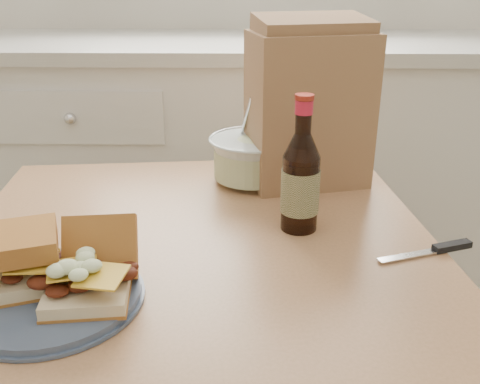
{
  "coord_description": "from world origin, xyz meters",
  "views": [
    {
      "loc": [
        0.03,
        -0.13,
        1.16
      ],
      "look_at": [
        0.01,
        0.75,
        0.79
      ],
      "focal_mm": 40.0,
      "sensor_mm": 36.0,
      "label": 1
    }
  ],
  "objects_px": {
    "dining_table": "(199,290)",
    "plate": "(52,297)",
    "beer_bottle": "(301,181)",
    "coleslaw_bowl": "(253,160)",
    "paper_bag": "(309,110)"
  },
  "relations": [
    {
      "from": "coleslaw_bowl",
      "to": "dining_table",
      "type": "bearing_deg",
      "value": -108.78
    },
    {
      "from": "dining_table",
      "to": "coleslaw_bowl",
      "type": "bearing_deg",
      "value": 65.41
    },
    {
      "from": "dining_table",
      "to": "coleslaw_bowl",
      "type": "distance_m",
      "value": 0.34
    },
    {
      "from": "beer_bottle",
      "to": "paper_bag",
      "type": "xyz_separation_m",
      "value": [
        0.04,
        0.24,
        0.07
      ]
    },
    {
      "from": "dining_table",
      "to": "plate",
      "type": "distance_m",
      "value": 0.29
    },
    {
      "from": "coleslaw_bowl",
      "to": "beer_bottle",
      "type": "relative_size",
      "value": 0.78
    },
    {
      "from": "coleslaw_bowl",
      "to": "beer_bottle",
      "type": "bearing_deg",
      "value": -70.19
    },
    {
      "from": "dining_table",
      "to": "beer_bottle",
      "type": "height_order",
      "value": "beer_bottle"
    },
    {
      "from": "plate",
      "to": "paper_bag",
      "type": "distance_m",
      "value": 0.66
    },
    {
      "from": "beer_bottle",
      "to": "plate",
      "type": "bearing_deg",
      "value": -162.26
    },
    {
      "from": "dining_table",
      "to": "paper_bag",
      "type": "xyz_separation_m",
      "value": [
        0.22,
        0.3,
        0.27
      ]
    },
    {
      "from": "dining_table",
      "to": "paper_bag",
      "type": "height_order",
      "value": "paper_bag"
    },
    {
      "from": "coleslaw_bowl",
      "to": "plate",
      "type": "bearing_deg",
      "value": -121.34
    },
    {
      "from": "dining_table",
      "to": "coleslaw_bowl",
      "type": "height_order",
      "value": "coleslaw_bowl"
    },
    {
      "from": "beer_bottle",
      "to": "coleslaw_bowl",
      "type": "bearing_deg",
      "value": 94.53
    }
  ]
}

